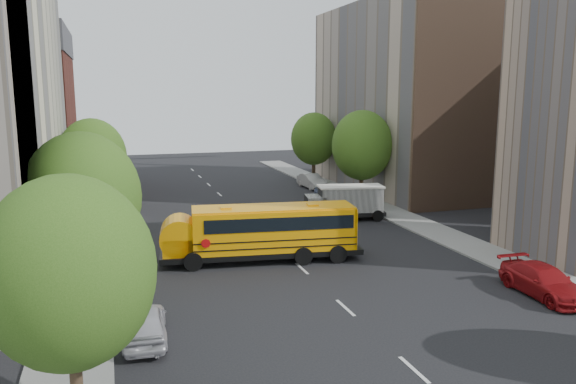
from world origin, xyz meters
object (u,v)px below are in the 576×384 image
parked_car_5 (312,181)px  parked_car_0 (145,323)px  parked_car_1 (116,210)px  street_tree_1 (83,198)px  street_tree_5 (314,139)px  school_bus (260,230)px  street_tree_2 (92,157)px  parked_car_3 (544,281)px  parked_car_4 (330,193)px  safari_truck (345,202)px  street_tree_0 (69,273)px  street_tree_4 (362,145)px

parked_car_5 → parked_car_0: bearing=-124.6°
parked_car_1 → street_tree_1: bearing=88.8°
street_tree_1 → parked_car_0: 6.71m
street_tree_5 → school_bus: bearing=-116.4°
school_bus → parked_car_1: bearing=127.5°
street_tree_2 → street_tree_5: bearing=28.6°
parked_car_0 → parked_car_3: parked_car_3 is taller
street_tree_1 → parked_car_4: size_ratio=1.96×
safari_truck → parked_car_4: 7.43m
parked_car_1 → parked_car_5: 21.21m
safari_truck → parked_car_3: size_ratio=1.28×
street_tree_2 → safari_truck: 19.21m
street_tree_5 → school_bus: 28.98m
street_tree_2 → parked_car_4: size_ratio=1.91×
school_bus → parked_car_0: (-6.98, -8.88, -1.09)m
street_tree_1 → parked_car_1: bearing=85.1°
parked_car_0 → parked_car_1: 22.23m
school_bus → parked_car_1: (-7.69, 13.34, -1.01)m
parked_car_0 → parked_car_3: size_ratio=0.84×
street_tree_0 → parked_car_5: 42.28m
street_tree_2 → street_tree_5: 25.06m
street_tree_0 → street_tree_2: bearing=90.0°
parked_car_1 → parked_car_4: bearing=-169.5°
street_tree_4 → school_bus: (-12.82, -13.83, -3.27)m
parked_car_3 → parked_car_4: parked_car_3 is taller
school_bus → parked_car_4: (10.62, 15.54, -1.12)m
street_tree_0 → parked_car_1: (1.49, 27.51, -3.84)m
street_tree_2 → parked_car_3: street_tree_2 is taller
street_tree_1 → safari_truck: (18.08, 12.51, -3.57)m
school_bus → street_tree_1: bearing=-148.1°
safari_truck → parked_car_4: (1.72, 7.20, -0.69)m
street_tree_5 → safari_truck: size_ratio=1.18×
street_tree_0 → parked_car_1: 27.82m
street_tree_0 → street_tree_1: bearing=90.0°
street_tree_0 → street_tree_4: size_ratio=0.91×
street_tree_1 → parked_car_5: 33.99m
street_tree_4 → street_tree_5: (-0.00, 12.00, -0.37)m
street_tree_1 → street_tree_5: size_ratio=1.05×
street_tree_0 → street_tree_1: (0.00, 10.00, 0.31)m
parked_car_1 → parked_car_4: parked_car_1 is taller
street_tree_2 → parked_car_5: (20.60, 8.71, -4.10)m
street_tree_5 → parked_car_4: size_ratio=1.86×
parked_car_0 → parked_car_1: (-0.71, 22.22, 0.08)m
street_tree_5 → parked_car_3: 35.68m
street_tree_4 → street_tree_0: bearing=-128.2°
parked_car_4 → safari_truck: bearing=-108.9°
parked_car_0 → street_tree_4: bearing=-127.4°
street_tree_2 → parked_car_4: 20.30m
street_tree_4 → parked_car_1: 20.96m
street_tree_4 → parked_car_5: 9.83m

